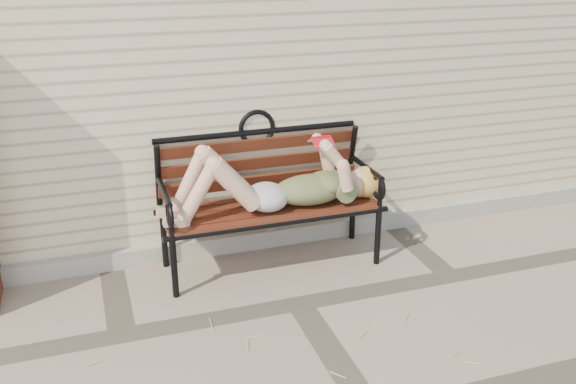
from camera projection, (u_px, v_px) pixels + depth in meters
name	position (u px, v px, depth m)	size (l,w,h in m)	color
ground	(299.00, 303.00, 4.63)	(80.00, 80.00, 0.00)	gray
house_wall	(205.00, 35.00, 6.72)	(8.00, 4.00, 3.00)	beige
foundation_strip	(262.00, 238.00, 5.46)	(8.00, 0.10, 0.15)	#A3A093
garden_bench	(267.00, 182.00, 5.04)	(1.85, 0.73, 1.19)	black
reading_woman	(274.00, 184.00, 4.90)	(1.74, 0.40, 0.55)	#0A3D48
straw_scatter	(265.00, 368.00, 3.93)	(2.92, 1.63, 0.01)	tan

